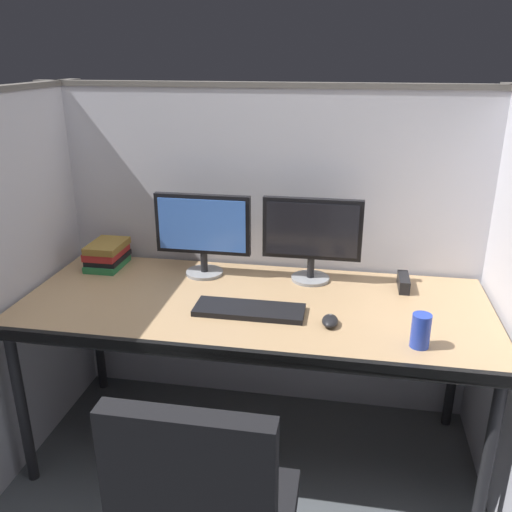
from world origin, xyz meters
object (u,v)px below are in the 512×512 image
keyboard_main (249,310)px  soda_can (421,331)px  red_stapler (403,282)px  monitor_left (203,229)px  desk (253,314)px  monitor_right (312,234)px  book_stack (107,254)px  computer_mouse (330,321)px

keyboard_main → soda_can: (0.63, -0.15, 0.05)m
red_stapler → monitor_left: bearing=179.6°
desk → monitor_right: 0.44m
desk → keyboard_main: (-0.00, -0.09, 0.06)m
book_stack → computer_mouse: bearing=-21.1°
desk → keyboard_main: 0.11m
keyboard_main → book_stack: 0.83m
monitor_right → red_stapler: monitor_right is taller
computer_mouse → soda_can: soda_can is taller
red_stapler → book_stack: book_stack is taller
keyboard_main → red_stapler: 0.70m
desk → red_stapler: 0.66m
book_stack → soda_can: soda_can is taller
keyboard_main → soda_can: soda_can is taller
desk → computer_mouse: 0.35m
monitor_right → keyboard_main: 0.47m
monitor_left → keyboard_main: bearing=-51.8°
monitor_left → keyboard_main: size_ratio=1.00×
desk → keyboard_main: keyboard_main is taller
monitor_left → computer_mouse: monitor_left is taller
red_stapler → book_stack: bearing=179.1°
computer_mouse → red_stapler: red_stapler is taller
red_stapler → soda_can: bearing=-88.1°
monitor_left → monitor_right: (0.48, 0.02, 0.00)m
monitor_left → keyboard_main: 0.49m
book_stack → red_stapler: bearing=-0.9°
monitor_right → book_stack: monitor_right is taller
desk → computer_mouse: computer_mouse is taller
monitor_left → soda_can: 1.04m
computer_mouse → monitor_right: bearing=104.4°
keyboard_main → book_stack: book_stack is taller
monitor_right → computer_mouse: size_ratio=4.48×
desk → keyboard_main: size_ratio=4.42×
monitor_right → soda_can: 0.68m
desk → monitor_left: bearing=136.7°
monitor_right → computer_mouse: monitor_right is taller
desk → soda_can: size_ratio=15.57×
red_stapler → monitor_right: bearing=176.7°
monitor_right → soda_can: size_ratio=3.52×
monitor_right → computer_mouse: (0.11, -0.41, -0.20)m
red_stapler → soda_can: 0.50m
computer_mouse → soda_can: size_ratio=0.79×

